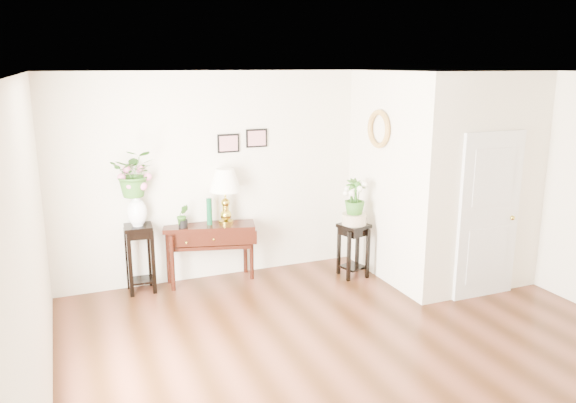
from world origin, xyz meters
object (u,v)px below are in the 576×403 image
table_lamp (225,197)px  plant_stand_a (140,259)px  console_table (210,253)px  plant_stand_b (353,250)px

table_lamp → plant_stand_a: table_lamp is taller
plant_stand_a → console_table: bearing=0.0°
table_lamp → plant_stand_a: bearing=180.0°
plant_stand_b → plant_stand_a: bearing=168.6°
console_table → table_lamp: size_ratio=1.60×
plant_stand_a → plant_stand_b: (2.81, -0.56, -0.07)m
table_lamp → plant_stand_b: table_lamp is taller
plant_stand_b → console_table: bearing=163.3°
console_table → plant_stand_b: console_table is taller
table_lamp → plant_stand_a: (-1.16, 0.00, -0.71)m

